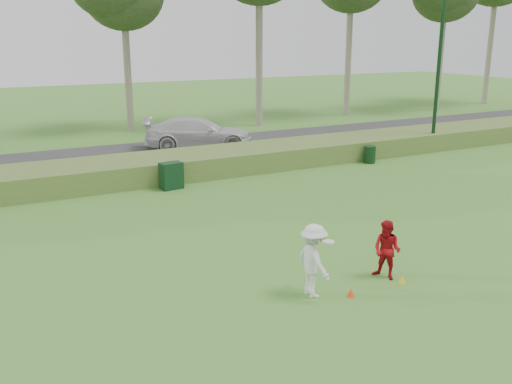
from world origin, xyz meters
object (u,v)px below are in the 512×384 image
utility_cabinet (171,176)px  cone_yellow (402,279)px  lamp_post (441,39)px  cone_orange (351,292)px  trash_bin (370,155)px  player_red (387,250)px  car_right (198,133)px  player_white (314,261)px

utility_cabinet → cone_yellow: bearing=-87.6°
lamp_post → cone_orange: lamp_post is taller
utility_cabinet → trash_bin: (9.74, 0.05, -0.13)m
cone_orange → trash_bin: trash_bin is taller
player_red → cone_yellow: player_red is taller
car_right → cone_orange: bearing=-169.7°
lamp_post → cone_yellow: (-12.53, -11.79, -5.49)m
cone_orange → cone_yellow: cone_yellow is taller
player_white → cone_orange: (0.74, -0.46, -0.76)m
player_red → cone_yellow: 0.77m
player_white → utility_cabinet: player_white is taller
player_white → trash_bin: bearing=-43.5°
lamp_post → cone_orange: (-14.08, -11.81, -5.49)m
cone_yellow → car_right: 17.88m
lamp_post → player_white: lamp_post is taller
cone_orange → cone_yellow: 1.55m
lamp_post → player_white: bearing=-142.5°
cone_yellow → utility_cabinet: size_ratio=0.20×
cone_orange → lamp_post: bearing=40.0°
player_red → car_right: bearing=149.8°
player_white → utility_cabinet: size_ratio=1.65×
utility_cabinet → car_right: bearing=52.4°
cone_orange → player_white: bearing=148.4°
cone_yellow → car_right: size_ratio=0.04×
lamp_post → player_red: 17.74m
lamp_post → player_white: (-14.82, -11.36, -4.73)m
lamp_post → player_red: bearing=-138.1°
player_white → car_right: size_ratio=0.31×
cone_orange → trash_bin: size_ratio=0.25×
cone_yellow → player_white: bearing=169.3°
cone_yellow → car_right: car_right is taller
player_red → car_right: car_right is taller
player_red → cone_orange: bearing=-95.8°
trash_bin → lamp_post: bearing=10.2°
lamp_post → player_white: 19.26m
player_white → utility_cabinet: (0.33, 10.45, -0.34)m
cone_yellow → trash_bin: size_ratio=0.26×
player_red → cone_orange: (-1.38, -0.43, -0.64)m
utility_cabinet → lamp_post: bearing=-4.2°
lamp_post → cone_yellow: bearing=-136.8°
player_red → utility_cabinet: (-1.79, 10.48, -0.22)m
trash_bin → player_white: bearing=-133.8°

